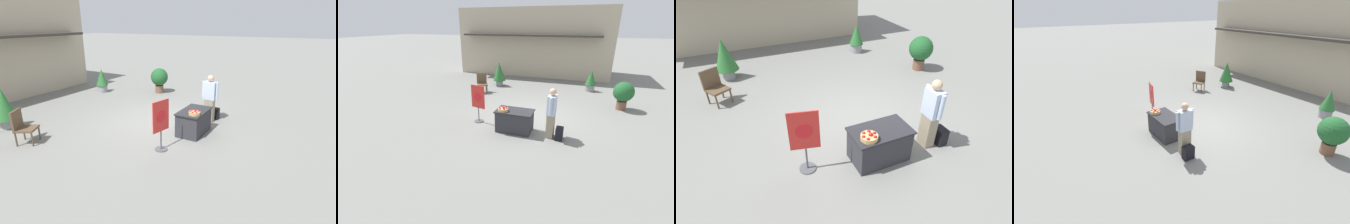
% 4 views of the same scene
% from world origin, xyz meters
% --- Properties ---
extents(ground_plane, '(120.00, 120.00, 0.00)m').
position_xyz_m(ground_plane, '(0.00, 0.00, 0.00)').
color(ground_plane, slate).
extents(display_table, '(1.31, 0.79, 0.78)m').
position_xyz_m(display_table, '(-0.19, -1.48, 0.39)').
color(display_table, '#2D2D33').
rests_on(display_table, ground_plane).
extents(apple_basket, '(0.36, 0.36, 0.16)m').
position_xyz_m(apple_basket, '(-0.56, -1.65, 0.84)').
color(apple_basket, tan).
rests_on(apple_basket, display_table).
extents(person_visitor, '(0.27, 0.61, 1.71)m').
position_xyz_m(person_visitor, '(1.09, -1.52, 0.87)').
color(person_visitor, gray).
rests_on(person_visitor, ground_plane).
extents(backpack, '(0.24, 0.34, 0.42)m').
position_xyz_m(backpack, '(1.41, -1.62, 0.21)').
color(backpack, black).
rests_on(backpack, ground_plane).
extents(poster_board, '(0.61, 0.36, 1.47)m').
position_xyz_m(poster_board, '(-1.76, -1.17, 0.81)').
color(poster_board, '#4C4C51').
rests_on(poster_board, ground_plane).
extents(patio_chair, '(0.75, 0.75, 1.04)m').
position_xyz_m(patio_chair, '(-3.38, 2.64, 0.57)').
color(patio_chair, brown).
rests_on(patio_chair, ground_plane).
extents(potted_plant_near_right, '(0.87, 0.87, 1.26)m').
position_xyz_m(potted_plant_near_right, '(3.71, 2.18, 0.76)').
color(potted_plant_near_right, brown).
rests_on(potted_plant_near_right, ground_plane).
extents(potted_plant_far_right, '(0.77, 0.77, 1.43)m').
position_xyz_m(potted_plant_far_right, '(-2.96, 4.26, 0.82)').
color(potted_plant_far_right, gray).
rests_on(potted_plant_far_right, ground_plane).
extents(potted_plant_near_left, '(0.59, 0.59, 1.19)m').
position_xyz_m(potted_plant_near_left, '(2.37, 4.84, 0.63)').
color(potted_plant_near_left, gray).
rests_on(potted_plant_near_left, ground_plane).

